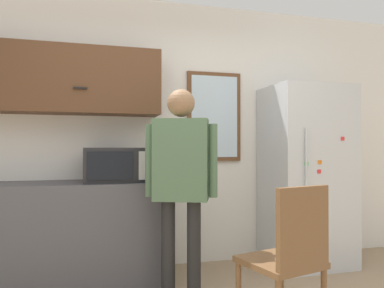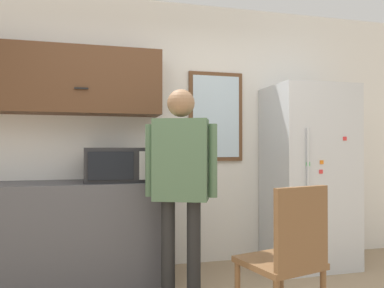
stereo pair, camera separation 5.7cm
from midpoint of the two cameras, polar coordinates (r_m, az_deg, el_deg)
back_wall at (r=3.84m, az=-6.52°, el=1.69°), size 6.00×0.06×2.70m
counter at (r=3.58m, az=-23.58°, el=-12.66°), size 2.23×0.60×0.89m
upper_cabinets at (r=3.68m, az=-23.19°, el=9.08°), size 2.23×0.36×0.61m
microwave at (r=3.43m, az=-12.17°, el=-3.11°), size 0.54×0.42×0.31m
person at (r=2.98m, az=-2.24°, el=-4.14°), size 0.54×0.36×1.66m
refrigerator at (r=4.04m, az=16.60°, el=-4.60°), size 0.80×0.70×1.83m
chair at (r=2.62m, az=14.03°, el=-15.64°), size 0.56×0.56×0.95m
window at (r=3.96m, az=2.97°, el=4.18°), size 0.59×0.05×0.94m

